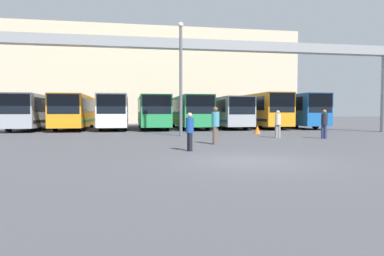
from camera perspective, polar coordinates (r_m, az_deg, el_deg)
name	(u,v)px	position (r m, az deg, el deg)	size (l,w,h in m)	color
ground_plane	(251,161)	(11.34, 9.84, -5.50)	(200.00, 200.00, 0.00)	#47474C
building_backdrop	(155,79)	(54.65, -6.12, 8.17)	(41.95, 12.00, 13.72)	beige
overhead_gantry	(185,54)	(25.16, -1.23, 12.31)	(33.33, 0.80, 6.82)	gray
bus_slot_0	(34,110)	(34.20, -24.86, 2.71)	(2.63, 11.15, 3.08)	#999EA5
bus_slot_1	(75,110)	(33.48, -18.92, 2.83)	(2.62, 11.16, 3.08)	orange
bus_slot_2	(115,110)	(33.07, -12.79, 2.93)	(2.46, 11.05, 3.11)	silver
bus_slot_3	(152,110)	(33.79, -6.66, 2.94)	(2.56, 12.45, 3.07)	#268C4C
bus_slot_4	(189,110)	(33.77, -0.54, 2.98)	(2.62, 11.59, 3.09)	#268C4C
bus_slot_5	(225,111)	(34.10, 5.54, 2.86)	(2.51, 10.66, 2.98)	#999EA5
bus_slot_6	(257,109)	(35.96, 10.70, 3.14)	(2.53, 12.21, 3.35)	orange
bus_slot_7	(290,109)	(37.23, 15.95, 3.03)	(2.46, 11.88, 3.31)	#1959A5
pedestrian_far_center	(215,124)	(17.02, 3.93, 0.60)	(0.39, 0.39, 1.86)	brown
pedestrian_near_right	(278,123)	(21.94, 14.12, 0.77)	(0.36, 0.36, 1.71)	gray
pedestrian_near_center	(324,123)	(22.13, 21.19, 0.75)	(0.37, 0.37, 1.76)	navy
pedestrian_near_left	(190,131)	(14.03, -0.38, -0.45)	(0.33, 0.33, 1.58)	black
traffic_cone	(257,130)	(25.89, 10.84, -0.25)	(0.49, 0.49, 0.61)	orange
lamp_post	(181,74)	(22.96, -1.88, 8.97)	(0.36, 0.36, 7.53)	#595B60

